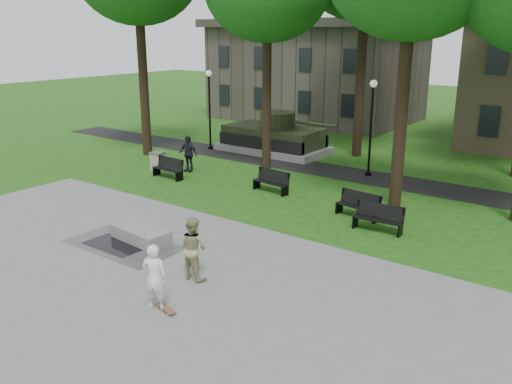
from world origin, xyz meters
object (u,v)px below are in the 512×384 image
Objects in this scene: friend_watching at (193,248)px; trash_bin at (158,161)px; park_bench_0 at (169,167)px; skateboarder at (155,277)px; concrete_block at (141,234)px.

trash_bin is (-10.25, 8.31, -0.48)m from friend_watching.
friend_watching is at bearing -37.10° from park_bench_0.
friend_watching is at bearing -39.01° from trash_bin.
park_bench_0 is (-9.19, 9.53, -0.40)m from skateboarder.
concrete_block is 1.17× the size of friend_watching.
concrete_block is 2.29× the size of trash_bin.
trash_bin reaches higher than concrete_block.
skateboarder reaches higher than park_bench_0.
park_bench_0 is 1.69m from trash_bin.
park_bench_0 is at bearing -25.25° from trash_bin.
park_bench_0 is (-5.23, 6.50, 0.28)m from concrete_block.
trash_bin is (-6.76, 7.22, 0.24)m from concrete_block.
concrete_block is 1.20× the size of park_bench_0.
skateboarder is at bearing -37.44° from concrete_block.
friend_watching is 11.56m from park_bench_0.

